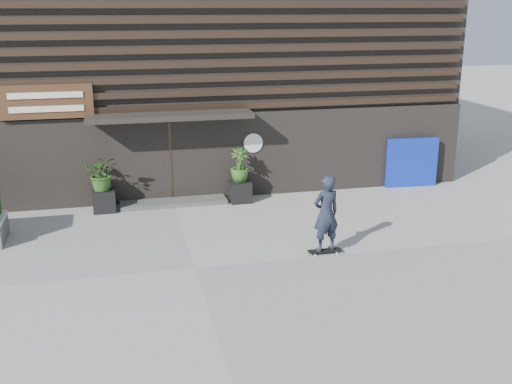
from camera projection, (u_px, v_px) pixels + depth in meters
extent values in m
plane|color=#9F9C97|center=(195.00, 268.00, 13.26)|extent=(80.00, 80.00, 0.00)
cube|color=#454442|center=(173.00, 202.00, 17.53)|extent=(3.00, 0.80, 0.12)
cube|color=black|center=(104.00, 201.00, 16.86)|extent=(0.60, 0.60, 0.60)
imported|color=#2D591E|center=(102.00, 173.00, 16.63)|extent=(0.86, 0.75, 0.96)
cube|color=black|center=(240.00, 191.00, 17.68)|extent=(0.60, 0.60, 0.60)
imported|color=#2D591E|center=(240.00, 165.00, 17.46)|extent=(0.54, 0.54, 0.96)
cube|color=#0C22A0|center=(412.00, 163.00, 19.02)|extent=(1.64, 0.22, 1.53)
cube|color=black|center=(153.00, 48.00, 21.41)|extent=(18.00, 10.00, 8.00)
cube|color=black|center=(171.00, 159.00, 17.50)|extent=(18.00, 0.12, 2.50)
cube|color=#38281E|center=(169.00, 108.00, 17.02)|extent=(17.60, 0.08, 0.18)
cube|color=#38281E|center=(168.00, 94.00, 16.90)|extent=(17.60, 0.08, 0.18)
cube|color=#38281E|center=(167.00, 80.00, 16.79)|extent=(17.60, 0.08, 0.18)
cube|color=#38281E|center=(167.00, 65.00, 16.67)|extent=(17.60, 0.08, 0.18)
cube|color=#38281E|center=(166.00, 50.00, 16.56)|extent=(17.60, 0.08, 0.18)
cube|color=#38281E|center=(166.00, 35.00, 16.45)|extent=(17.60, 0.08, 0.18)
cube|color=#38281E|center=(165.00, 20.00, 16.33)|extent=(17.60, 0.08, 0.18)
cube|color=#38281E|center=(164.00, 5.00, 16.22)|extent=(17.60, 0.08, 0.18)
cube|color=black|center=(170.00, 116.00, 16.71)|extent=(4.50, 1.00, 0.15)
cube|color=black|center=(170.00, 161.00, 17.67)|extent=(2.40, 0.30, 2.30)
cube|color=#38281E|center=(171.00, 162.00, 17.51)|extent=(0.06, 0.10, 2.30)
cube|color=#472B19|center=(46.00, 102.00, 16.16)|extent=(2.40, 0.10, 0.90)
cube|color=beige|center=(45.00, 95.00, 16.04)|extent=(1.90, 0.02, 0.16)
cube|color=beige|center=(47.00, 109.00, 16.15)|extent=(1.90, 0.02, 0.16)
cylinder|color=white|center=(253.00, 143.00, 17.84)|extent=(0.56, 0.03, 0.56)
cube|color=black|center=(325.00, 250.00, 14.00)|extent=(0.78, 0.20, 0.02)
cylinder|color=beige|center=(315.00, 255.00, 13.87)|extent=(0.06, 0.03, 0.06)
cylinder|color=#BBBBB6|center=(312.00, 252.00, 14.05)|extent=(0.06, 0.03, 0.06)
cylinder|color=#BBBBB6|center=(337.00, 253.00, 13.98)|extent=(0.06, 0.03, 0.06)
cylinder|color=#B3B3AE|center=(334.00, 250.00, 14.17)|extent=(0.06, 0.03, 0.06)
imported|color=#191F2E|center=(326.00, 213.00, 13.74)|extent=(0.72, 0.55, 1.76)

